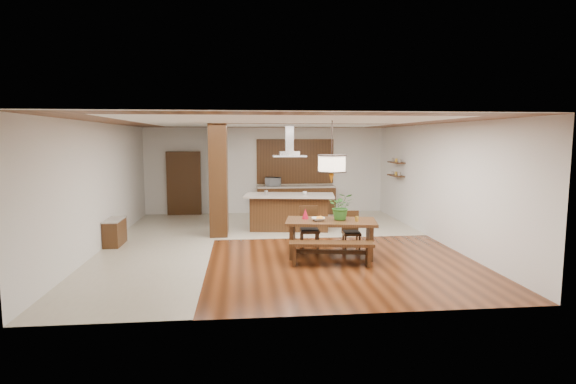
{
  "coord_description": "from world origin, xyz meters",
  "views": [
    {
      "loc": [
        -0.79,
        -10.6,
        2.53
      ],
      "look_at": [
        0.3,
        0.0,
        1.25
      ],
      "focal_mm": 28.0,
      "sensor_mm": 36.0,
      "label": 1
    }
  ],
  "objects": [
    {
      "name": "room_shell",
      "position": [
        0.0,
        0.0,
        2.06
      ],
      "size": [
        9.0,
        9.04,
        2.92
      ],
      "color": "#3E1B0B",
      "rests_on": "ground"
    },
    {
      "name": "kitchen_window",
      "position": [
        1.0,
        4.46,
        1.75
      ],
      "size": [
        2.6,
        0.08,
        1.5
      ],
      "primitive_type": "cube",
      "color": "#A76E32",
      "rests_on": "room_shell"
    },
    {
      "name": "hallway_console",
      "position": [
        -3.81,
        0.2,
        0.32
      ],
      "size": [
        0.37,
        0.88,
        0.63
      ],
      "primitive_type": "cube",
      "color": "black",
      "rests_on": "ground"
    },
    {
      "name": "tile_hallway",
      "position": [
        -2.75,
        0.0,
        0.01
      ],
      "size": [
        2.5,
        9.0,
        0.01
      ],
      "primitive_type": "cube",
      "color": "beige",
      "rests_on": "ground"
    },
    {
      "name": "foliage_plant",
      "position": [
        1.31,
        -1.29,
        1.08
      ],
      "size": [
        0.59,
        0.54,
        0.58
      ],
      "primitive_type": "imported",
      "rotation": [
        0.0,
        0.0,
        -0.18
      ],
      "color": "#2D6722",
      "rests_on": "dining_table"
    },
    {
      "name": "microwave",
      "position": [
        0.23,
        4.17,
        1.09
      ],
      "size": [
        0.56,
        0.42,
        0.29
      ],
      "primitive_type": "imported",
      "rotation": [
        0.0,
        0.0,
        -0.13
      ],
      "color": "#B5B8BC",
      "rests_on": "rear_counter"
    },
    {
      "name": "soffit_band",
      "position": [
        0.0,
        0.0,
        2.88
      ],
      "size": [
        8.0,
        9.0,
        0.02
      ],
      "primitive_type": "cube",
      "color": "#432310",
      "rests_on": "room_shell"
    },
    {
      "name": "napkin_cone",
      "position": [
        0.56,
        -1.1,
        0.9
      ],
      "size": [
        0.18,
        0.18,
        0.22
      ],
      "primitive_type": "cone",
      "rotation": [
        0.0,
        0.0,
        0.26
      ],
      "color": "#A70B21",
      "rests_on": "dining_table"
    },
    {
      "name": "dining_bench",
      "position": [
        0.96,
        -2.0,
        0.24
      ],
      "size": [
        1.71,
        0.58,
        0.47
      ],
      "primitive_type": null,
      "rotation": [
        0.0,
        0.0,
        -0.13
      ],
      "color": "black",
      "rests_on": "ground"
    },
    {
      "name": "partition_stub",
      "position": [
        -1.4,
        3.3,
        1.45
      ],
      "size": [
        0.18,
        2.4,
        2.9
      ],
      "primitive_type": "cube",
      "color": "silver",
      "rests_on": "ground"
    },
    {
      "name": "island_cup",
      "position": [
        0.91,
        1.44,
        1.04
      ],
      "size": [
        0.15,
        0.15,
        0.09
      ],
      "primitive_type": "imported",
      "rotation": [
        0.0,
        0.0,
        0.4
      ],
      "color": "silver",
      "rests_on": "kitchen_island"
    },
    {
      "name": "shelf_lower",
      "position": [
        3.87,
        2.6,
        1.4
      ],
      "size": [
        0.26,
        0.9,
        0.04
      ],
      "primitive_type": "cube",
      "color": "black",
      "rests_on": "room_shell"
    },
    {
      "name": "fruit_bowl",
      "position": [
        0.8,
        -1.36,
        0.83
      ],
      "size": [
        0.28,
        0.28,
        0.07
      ],
      "primitive_type": "imported",
      "rotation": [
        0.0,
        0.0,
        0.0
      ],
      "color": "beige",
      "rests_on": "dining_table"
    },
    {
      "name": "kitchen_island",
      "position": [
        0.49,
        1.57,
        0.51
      ],
      "size": [
        2.55,
        1.39,
        1.0
      ],
      "rotation": [
        0.0,
        0.0,
        -0.14
      ],
      "color": "black",
      "rests_on": "ground"
    },
    {
      "name": "pendant_lantern",
      "position": [
        1.09,
        -1.33,
        2.25
      ],
      "size": [
        0.64,
        0.64,
        1.31
      ],
      "primitive_type": null,
      "color": "beige",
      "rests_on": "room_shell"
    },
    {
      "name": "hallway_doorway",
      "position": [
        -2.7,
        4.4,
        1.05
      ],
      "size": [
        1.1,
        0.2,
        2.1
      ],
      "primitive_type": "cube",
      "color": "black",
      "rests_on": "ground"
    },
    {
      "name": "shelf_upper",
      "position": [
        3.87,
        2.6,
        1.8
      ],
      "size": [
        0.26,
        0.9,
        0.04
      ],
      "primitive_type": "cube",
      "color": "black",
      "rests_on": "room_shell"
    },
    {
      "name": "rear_counter",
      "position": [
        1.0,
        4.2,
        0.48
      ],
      "size": [
        2.6,
        0.62,
        0.95
      ],
      "color": "black",
      "rests_on": "ground"
    },
    {
      "name": "gold_ornament",
      "position": [
        1.6,
        -1.5,
        0.84
      ],
      "size": [
        0.1,
        0.1,
        0.11
      ],
      "primitive_type": "cylinder",
      "rotation": [
        0.0,
        0.0,
        -0.38
      ],
      "color": "gold",
      "rests_on": "dining_table"
    },
    {
      "name": "dining_chair_left",
      "position": [
        0.72,
        -0.67,
        0.49
      ],
      "size": [
        0.45,
        0.45,
        0.98
      ],
      "primitive_type": null,
      "rotation": [
        0.0,
        0.0,
        -0.04
      ],
      "color": "black",
      "rests_on": "ground"
    },
    {
      "name": "partition_pier",
      "position": [
        -1.4,
        1.2,
        1.45
      ],
      "size": [
        0.45,
        1.0,
        2.9
      ],
      "primitive_type": "cube",
      "color": "black",
      "rests_on": "ground"
    },
    {
      "name": "dining_table",
      "position": [
        1.09,
        -1.33,
        0.58
      ],
      "size": [
        2.04,
        1.27,
        0.79
      ],
      "rotation": [
        0.0,
        0.0,
        -0.18
      ],
      "color": "black",
      "rests_on": "ground"
    },
    {
      "name": "tile_kitchen",
      "position": [
        1.25,
        2.5,
        0.01
      ],
      "size": [
        5.5,
        4.0,
        0.01
      ],
      "primitive_type": "cube",
      "color": "beige",
      "rests_on": "ground"
    },
    {
      "name": "dining_chair_right",
      "position": [
        1.66,
        -0.84,
        0.44
      ],
      "size": [
        0.41,
        0.41,
        0.88
      ],
      "primitive_type": null,
      "rotation": [
        0.0,
        0.0,
        -0.06
      ],
      "color": "black",
      "rests_on": "ground"
    },
    {
      "name": "range_hood",
      "position": [
        0.49,
        1.57,
        2.46
      ],
      "size": [
        0.9,
        0.55,
        0.87
      ],
      "primitive_type": null,
      "color": "silver",
      "rests_on": "room_shell"
    }
  ]
}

